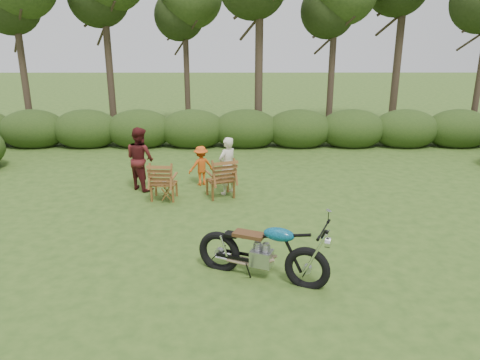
{
  "coord_description": "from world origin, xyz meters",
  "views": [
    {
      "loc": [
        -0.27,
        -8.28,
        4.24
      ],
      "look_at": [
        -0.24,
        2.01,
        0.9
      ],
      "focal_mm": 35.0,
      "sensor_mm": 36.0,
      "label": 1
    }
  ],
  "objects_px": {
    "lawn_chair_right": "(220,196)",
    "adult_b": "(142,189)",
    "motorcycle": "(261,277)",
    "lawn_chair_left": "(165,199)",
    "cup": "(164,182)",
    "side_table": "(167,192)",
    "child": "(202,185)",
    "adult_a": "(228,193)"
  },
  "relations": [
    {
      "from": "side_table",
      "to": "cup",
      "type": "bearing_deg",
      "value": 145.55
    },
    {
      "from": "adult_a",
      "to": "adult_b",
      "type": "xyz_separation_m",
      "value": [
        -2.39,
        0.4,
        0.0
      ]
    },
    {
      "from": "child",
      "to": "lawn_chair_right",
      "type": "bearing_deg",
      "value": 94.4
    },
    {
      "from": "motorcycle",
      "to": "adult_b",
      "type": "distance_m",
      "value": 5.76
    },
    {
      "from": "lawn_chair_right",
      "to": "cup",
      "type": "xyz_separation_m",
      "value": [
        -1.42,
        -0.31,
        0.51
      ]
    },
    {
      "from": "adult_b",
      "to": "lawn_chair_left",
      "type": "bearing_deg",
      "value": 171.73
    },
    {
      "from": "cup",
      "to": "lawn_chair_right",
      "type": "bearing_deg",
      "value": 12.12
    },
    {
      "from": "motorcycle",
      "to": "side_table",
      "type": "bearing_deg",
      "value": 142.81
    },
    {
      "from": "motorcycle",
      "to": "lawn_chair_right",
      "type": "relative_size",
      "value": 2.16
    },
    {
      "from": "side_table",
      "to": "lawn_chair_right",
      "type": "bearing_deg",
      "value": 13.89
    },
    {
      "from": "lawn_chair_left",
      "to": "motorcycle",
      "type": "bearing_deg",
      "value": 124.27
    },
    {
      "from": "side_table",
      "to": "child",
      "type": "bearing_deg",
      "value": 58.79
    },
    {
      "from": "lawn_chair_left",
      "to": "side_table",
      "type": "distance_m",
      "value": 0.29
    },
    {
      "from": "lawn_chair_left",
      "to": "child",
      "type": "xyz_separation_m",
      "value": [
        0.88,
        1.16,
        0.0
      ]
    },
    {
      "from": "cup",
      "to": "adult_a",
      "type": "bearing_deg",
      "value": 18.35
    },
    {
      "from": "motorcycle",
      "to": "side_table",
      "type": "distance_m",
      "value": 4.5
    },
    {
      "from": "lawn_chair_right",
      "to": "cup",
      "type": "relative_size",
      "value": 9.45
    },
    {
      "from": "lawn_chair_left",
      "to": "cup",
      "type": "distance_m",
      "value": 0.52
    },
    {
      "from": "lawn_chair_right",
      "to": "adult_b",
      "type": "xyz_separation_m",
      "value": [
        -2.2,
        0.63,
        0.0
      ]
    },
    {
      "from": "motorcycle",
      "to": "side_table",
      "type": "relative_size",
      "value": 4.99
    },
    {
      "from": "motorcycle",
      "to": "adult_a",
      "type": "distance_m",
      "value": 4.5
    },
    {
      "from": "lawn_chair_right",
      "to": "adult_b",
      "type": "bearing_deg",
      "value": -36.47
    },
    {
      "from": "side_table",
      "to": "cup",
      "type": "distance_m",
      "value": 0.28
    },
    {
      "from": "motorcycle",
      "to": "cup",
      "type": "bearing_deg",
      "value": 143.14
    },
    {
      "from": "lawn_chair_left",
      "to": "adult_b",
      "type": "relative_size",
      "value": 0.59
    },
    {
      "from": "cup",
      "to": "adult_a",
      "type": "height_order",
      "value": "adult_a"
    },
    {
      "from": "motorcycle",
      "to": "child",
      "type": "xyz_separation_m",
      "value": [
        -1.46,
        5.2,
        0.0
      ]
    },
    {
      "from": "cup",
      "to": "child",
      "type": "relative_size",
      "value": 0.1
    },
    {
      "from": "cup",
      "to": "adult_a",
      "type": "relative_size",
      "value": 0.07
    },
    {
      "from": "lawn_chair_left",
      "to": "adult_b",
      "type": "distance_m",
      "value": 1.11
    },
    {
      "from": "motorcycle",
      "to": "lawn_chair_left",
      "type": "height_order",
      "value": "motorcycle"
    },
    {
      "from": "motorcycle",
      "to": "lawn_chair_right",
      "type": "xyz_separation_m",
      "value": [
        -0.89,
        4.22,
        0.0
      ]
    },
    {
      "from": "motorcycle",
      "to": "lawn_chair_left",
      "type": "bearing_deg",
      "value": 142.76
    },
    {
      "from": "adult_a",
      "to": "child",
      "type": "xyz_separation_m",
      "value": [
        -0.76,
        0.75,
        0.0
      ]
    },
    {
      "from": "cup",
      "to": "adult_a",
      "type": "xyz_separation_m",
      "value": [
        1.6,
        0.53,
        -0.51
      ]
    },
    {
      "from": "side_table",
      "to": "adult_b",
      "type": "relative_size",
      "value": 0.27
    },
    {
      "from": "adult_b",
      "to": "motorcycle",
      "type": "bearing_deg",
      "value": 161.79
    },
    {
      "from": "lawn_chair_left",
      "to": "adult_b",
      "type": "bearing_deg",
      "value": -43.42
    },
    {
      "from": "side_table",
      "to": "adult_b",
      "type": "bearing_deg",
      "value": 130.64
    },
    {
      "from": "cup",
      "to": "child",
      "type": "xyz_separation_m",
      "value": [
        0.85,
        1.28,
        -0.51
      ]
    },
    {
      "from": "motorcycle",
      "to": "cup",
      "type": "xyz_separation_m",
      "value": [
        -2.31,
        3.92,
        0.51
      ]
    },
    {
      "from": "adult_a",
      "to": "adult_b",
      "type": "relative_size",
      "value": 0.89
    }
  ]
}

